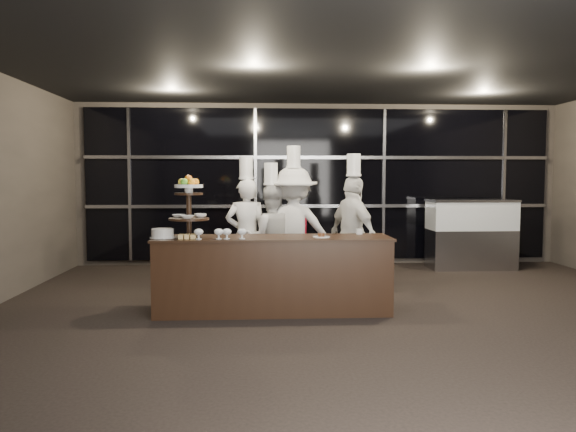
{
  "coord_description": "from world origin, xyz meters",
  "views": [
    {
      "loc": [
        -1.16,
        -5.49,
        1.64
      ],
      "look_at": [
        -0.78,
        1.54,
        1.15
      ],
      "focal_mm": 35.0,
      "sensor_mm": 36.0,
      "label": 1
    }
  ],
  "objects": [
    {
      "name": "layer_cake",
      "position": [
        -2.29,
        1.19,
        0.97
      ],
      "size": [
        0.3,
        0.3,
        0.11
      ],
      "color": "white",
      "rests_on": "buffet_counter"
    },
    {
      "name": "display_stand",
      "position": [
        -1.98,
        1.24,
        1.34
      ],
      "size": [
        0.48,
        0.48,
        0.74
      ],
      "color": "black",
      "rests_on": "buffet_counter"
    },
    {
      "name": "small_plate",
      "position": [
        -0.4,
        1.14,
        0.94
      ],
      "size": [
        0.2,
        0.2,
        0.05
      ],
      "color": "white",
      "rests_on": "buffet_counter"
    },
    {
      "name": "pastry_squares",
      "position": [
        -1.98,
        1.07,
        0.95
      ],
      "size": [
        0.2,
        0.13,
        0.05
      ],
      "color": "#E6C070",
      "rests_on": "buffet_counter"
    },
    {
      "name": "window_wall",
      "position": [
        0.0,
        4.94,
        1.5
      ],
      "size": [
        8.6,
        0.1,
        2.8
      ],
      "color": "black",
      "rests_on": "ground"
    },
    {
      "name": "room",
      "position": [
        0.0,
        0.0,
        1.5
      ],
      "size": [
        10.0,
        10.0,
        10.0
      ],
      "color": "black",
      "rests_on": "ground"
    },
    {
      "name": "display_case",
      "position": [
        2.65,
        4.3,
        0.69
      ],
      "size": [
        1.51,
        0.66,
        1.24
      ],
      "color": "#A5A5AA",
      "rests_on": "ground"
    },
    {
      "name": "compotes",
      "position": [
        -1.58,
        1.02,
        1.0
      ],
      "size": [
        0.61,
        0.11,
        0.12
      ],
      "color": "silver",
      "rests_on": "buffet_counter"
    },
    {
      "name": "buffet_counter",
      "position": [
        -0.98,
        1.24,
        0.47
      ],
      "size": [
        2.84,
        0.74,
        0.92
      ],
      "color": "black",
      "rests_on": "ground"
    },
    {
      "name": "chef_cup",
      "position": [
        0.12,
        1.49,
        0.96
      ],
      "size": [
        0.08,
        0.08,
        0.07
      ],
      "primitive_type": "cylinder",
      "color": "white",
      "rests_on": "buffet_counter"
    },
    {
      "name": "chef_b",
      "position": [
        -0.98,
        2.32,
        0.78
      ],
      "size": [
        0.76,
        0.6,
        1.84
      ],
      "color": "silver",
      "rests_on": "ground"
    },
    {
      "name": "chef_c",
      "position": [
        -0.66,
        2.35,
        0.9
      ],
      "size": [
        1.21,
        0.78,
        2.07
      ],
      "color": "silver",
      "rests_on": "ground"
    },
    {
      "name": "chef_d",
      "position": [
        0.17,
        2.23,
        0.85
      ],
      "size": [
        0.8,
        1.05,
        1.96
      ],
      "color": "white",
      "rests_on": "ground"
    },
    {
      "name": "chef_a",
      "position": [
        -1.32,
        2.39,
        0.84
      ],
      "size": [
        0.59,
        0.39,
        1.92
      ],
      "color": "white",
      "rests_on": "ground"
    }
  ]
}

